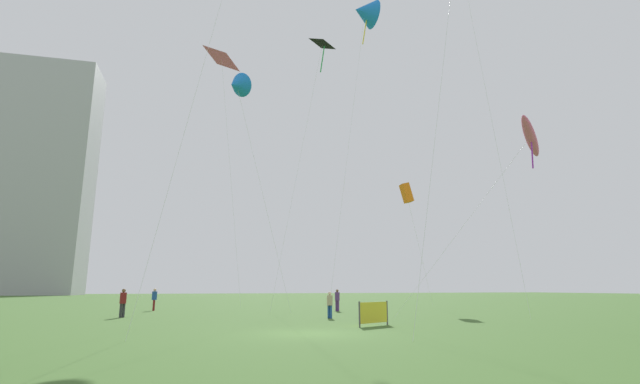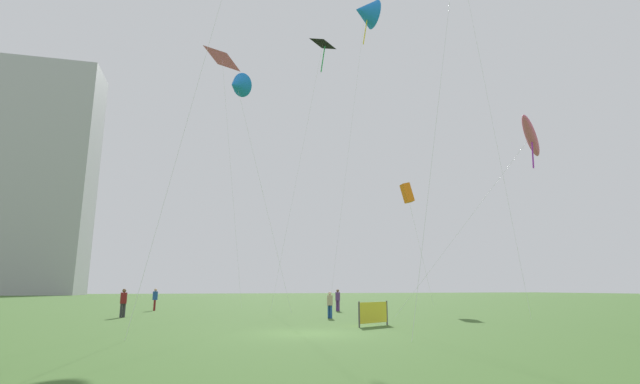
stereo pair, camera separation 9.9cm
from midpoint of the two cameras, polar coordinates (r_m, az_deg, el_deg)
The scene contains 13 objects.
ground at distance 19.53m, azimuth -0.95°, elevation -17.23°, with size 280.00×280.00×0.00m, color #3D6028.
person_standing_0 at distance 32.28m, azimuth -23.20°, elevation -12.35°, with size 0.39×0.39×1.78m.
person_standing_1 at distance 29.00m, azimuth 1.34°, elevation -13.64°, with size 0.36×0.36×1.60m.
person_standing_2 at distance 40.81m, azimuth -19.79°, elevation -12.30°, with size 0.39×0.39×1.78m.
person_standing_3 at distance 37.63m, azimuth 2.30°, elevation -13.12°, with size 0.38×0.38×1.71m.
kite_flying_0 at distance 51.31m, azimuth 5.70°, elevation 21.40°, with size 5.71×3.12×31.48m.
kite_flying_1 at distance 43.02m, azimuth 10.87°, elevation -0.13°, with size 5.63×5.07×11.39m.
kite_flying_2 at distance 48.06m, azimuth -11.99°, elevation 15.86°, with size 4.62×3.19×24.72m.
kite_flying_3 at distance 45.98m, azimuth 0.40°, elevation 17.61°, with size 5.84×1.75×25.24m.
kite_flying_4 at distance 34.94m, azimuth 24.86°, elevation 6.27°, with size 11.30×5.12×13.19m.
kite_flying_8 at distance 34.72m, azimuth -10.22°, elevation 12.99°, with size 6.18×3.66×17.35m.
distant_highrise_0 at distance 143.84m, azimuth -31.40°, elevation 1.68°, with size 25.37×14.05×62.31m, color #A8A8AD.
event_banner at distance 23.37m, azimuth 6.79°, elevation -14.70°, with size 2.00×1.04×1.19m.
Camera 2 is at (-5.60, -18.62, 1.83)m, focal length 25.69 mm.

